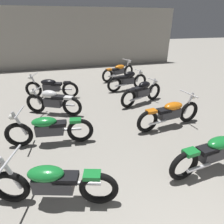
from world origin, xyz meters
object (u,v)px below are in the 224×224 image
Objects in this scene: motorcycle_left_row_1 at (53,183)px; motorcycle_left_row_4 at (51,87)px; motorcycle_left_row_2 at (49,129)px; motorcycle_left_row_3 at (53,102)px; motorcycle_right_row_5 at (119,71)px; motorcycle_right_row_1 at (215,152)px; motorcycle_right_row_4 at (128,80)px; motorcycle_right_row_2 at (170,113)px; motorcycle_right_row_3 at (142,92)px.

motorcycle_left_row_4 is at bearing 91.14° from motorcycle_left_row_1.
motorcycle_left_row_2 reaches higher than motorcycle_left_row_3.
motorcycle_right_row_5 reaches higher than motorcycle_left_row_3.
motorcycle_left_row_1 and motorcycle_right_row_1 have the same top height.
motorcycle_left_row_1 is at bearing -121.46° from motorcycle_right_row_4.
motorcycle_left_row_4 is at bearing 92.77° from motorcycle_left_row_3.
motorcycle_right_row_4 is (-0.08, 3.41, 0.01)m from motorcycle_right_row_2.
motorcycle_left_row_1 is at bearing -88.86° from motorcycle_left_row_4.
motorcycle_left_row_1 is 4.83m from motorcycle_right_row_3.
motorcycle_left_row_4 and motorcycle_right_row_5 have the same top height.
motorcycle_right_row_1 reaches higher than motorcycle_right_row_3.
motorcycle_left_row_3 and motorcycle_right_row_3 have the same top height.
motorcycle_right_row_2 reaches higher than motorcycle_right_row_3.
motorcycle_left_row_2 and motorcycle_right_row_2 have the same top height.
motorcycle_left_row_1 is 1.00× the size of motorcycle_left_row_4.
motorcycle_right_row_3 and motorcycle_right_row_4 have the same top height.
motorcycle_left_row_1 and motorcycle_right_row_2 have the same top height.
motorcycle_right_row_1 is at bearing -0.72° from motorcycle_left_row_1.
motorcycle_left_row_1 reaches higher than motorcycle_right_row_3.
motorcycle_right_row_2 is at bearing 87.79° from motorcycle_right_row_1.
motorcycle_right_row_3 is (3.19, 3.62, 0.01)m from motorcycle_left_row_1.
motorcycle_left_row_4 is at bearing 89.97° from motorcycle_left_row_2.
motorcycle_left_row_1 is 7.70m from motorcycle_right_row_5.
motorcycle_left_row_4 is (-0.10, 5.16, 0.00)m from motorcycle_left_row_1.
motorcycle_right_row_4 is (3.29, 3.39, 0.01)m from motorcycle_left_row_2.
motorcycle_left_row_3 is 4.75m from motorcycle_right_row_5.
motorcycle_left_row_1 is at bearing -115.37° from motorcycle_right_row_5.
motorcycle_left_row_4 is (0.00, 3.35, 0.00)m from motorcycle_left_row_2.
motorcycle_left_row_3 is 0.90× the size of motorcycle_right_row_5.
motorcycle_right_row_3 is 1.58m from motorcycle_right_row_4.
motorcycle_left_row_2 is at bearing -92.61° from motorcycle_left_row_3.
motorcycle_right_row_2 and motorcycle_right_row_5 have the same top height.
motorcycle_left_row_3 is at bearing 90.41° from motorcycle_left_row_1.
motorcycle_left_row_2 is 1.08× the size of motorcycle_right_row_5.
motorcycle_left_row_2 reaches higher than motorcycle_right_row_4.
motorcycle_right_row_4 is (3.29, 0.05, 0.01)m from motorcycle_left_row_4.
motorcycle_right_row_2 is at bearing -87.56° from motorcycle_right_row_3.
motorcycle_left_row_1 is 1.08× the size of motorcycle_right_row_4.
motorcycle_left_row_3 is at bearing -152.82° from motorcycle_right_row_4.
motorcycle_left_row_1 is 3.73m from motorcycle_right_row_2.
motorcycle_right_row_1 is (3.20, -0.04, 0.00)m from motorcycle_left_row_1.
motorcycle_left_row_3 is (0.08, 1.74, 0.01)m from motorcycle_left_row_2.
motorcycle_left_row_2 is 3.35m from motorcycle_left_row_4.
motorcycle_right_row_3 is at bearing 90.11° from motorcycle_right_row_1.
motorcycle_right_row_2 is at bearing -88.64° from motorcycle_right_row_4.
motorcycle_right_row_3 is at bearing -25.03° from motorcycle_left_row_4.
motorcycle_right_row_2 is (3.27, 1.80, 0.00)m from motorcycle_left_row_1.
motorcycle_left_row_1 is at bearing -89.59° from motorcycle_left_row_3.
motorcycle_right_row_2 is (0.07, 1.84, 0.00)m from motorcycle_right_row_1.
motorcycle_left_row_3 is at bearing 151.83° from motorcycle_right_row_2.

